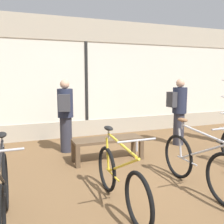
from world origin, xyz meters
name	(u,v)px	position (x,y,z in m)	size (l,w,h in m)	color
ground_plane	(149,187)	(0.00, 0.00, 0.00)	(24.00, 24.00, 0.00)	brown
shop_back_wall	(86,77)	(0.00, 3.55, 1.64)	(12.00, 0.08, 3.20)	#B2A893
bicycle_far_left	(4,195)	(-2.02, -0.33, 0.40)	(0.46, 1.71, 1.04)	black
bicycle_left	(120,179)	(-0.64, -0.34, 0.37)	(0.46, 1.68, 1.01)	black
bicycle_right	(199,164)	(0.64, -0.32, 0.40)	(0.46, 1.75, 1.05)	black
display_bench	(108,142)	(-0.17, 1.39, 0.37)	(1.40, 0.44, 0.46)	brown
customer_near_rack	(179,110)	(1.85, 1.85, 0.87)	(0.50, 0.36, 1.61)	#2D2D38
customer_by_window	(65,114)	(-0.84, 2.25, 0.87)	(0.42, 0.54, 1.61)	#2D2D38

